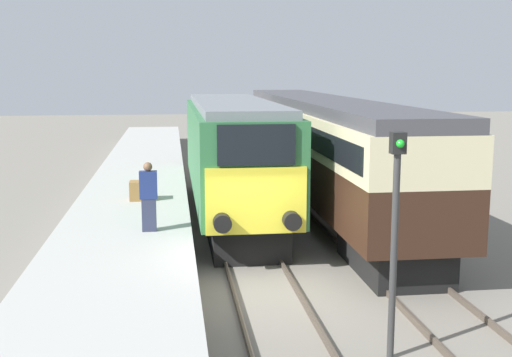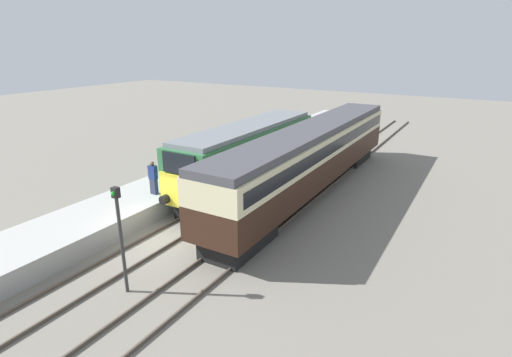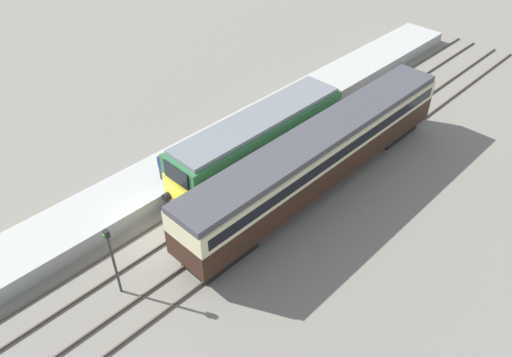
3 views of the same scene
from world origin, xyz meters
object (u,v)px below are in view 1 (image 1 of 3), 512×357
Objects in this scene: person_on_platform at (149,197)px; luggage_crate at (141,191)px; locomotive at (233,154)px; passenger_carriage at (322,141)px; signal_post at (395,227)px.

person_on_platform is 2.52× the size of luggage_crate.
luggage_crate is at bearing 95.45° from person_on_platform.
person_on_platform is 4.07m from luggage_crate.
locomotive reaches higher than passenger_carriage.
locomotive is at bearing 19.85° from luggage_crate.
luggage_crate is at bearing 115.29° from signal_post.
passenger_carriage is 8.97m from person_on_platform.
locomotive is 7.05× the size of person_on_platform.
passenger_carriage reaches higher than luggage_crate.
signal_post is at bearing -81.24° from locomotive.
luggage_crate is (-4.70, 9.95, -1.12)m from signal_post.
signal_post is 5.66× the size of luggage_crate.
person_on_platform is (-2.62, -5.10, -0.37)m from locomotive.
locomotive is 3.33m from luggage_crate.
passenger_carriage is 5.04× the size of signal_post.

